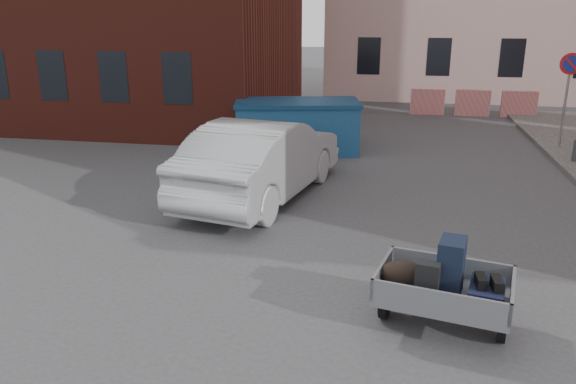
# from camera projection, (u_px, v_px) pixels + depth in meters

# --- Properties ---
(ground) EXTENTS (120.00, 120.00, 0.00)m
(ground) POSITION_uv_depth(u_px,v_px,m) (300.00, 277.00, 8.50)
(ground) COLOR #38383A
(ground) RESTS_ON ground
(far_building) EXTENTS (6.00, 6.00, 8.00)m
(far_building) POSITION_uv_depth(u_px,v_px,m) (15.00, 9.00, 31.45)
(far_building) COLOR maroon
(far_building) RESTS_ON ground
(no_parking_sign) EXTENTS (0.60, 0.09, 2.65)m
(no_parking_sign) POSITION_uv_depth(u_px,v_px,m) (569.00, 80.00, 15.69)
(no_parking_sign) COLOR gray
(no_parking_sign) RESTS_ON sidewalk
(barriers) EXTENTS (4.70, 0.18, 1.00)m
(barriers) POSITION_uv_depth(u_px,v_px,m) (473.00, 103.00, 21.63)
(barriers) COLOR red
(barriers) RESTS_ON ground
(trailer) EXTENTS (1.80, 1.94, 1.20)m
(trailer) POSITION_uv_depth(u_px,v_px,m) (444.00, 285.00, 6.94)
(trailer) COLOR black
(trailer) RESTS_ON ground
(dumpster) EXTENTS (3.78, 2.48, 1.46)m
(dumpster) POSITION_uv_depth(u_px,v_px,m) (297.00, 126.00, 16.01)
(dumpster) COLOR navy
(dumpster) RESTS_ON ground
(silver_car) EXTENTS (2.78, 5.42, 1.70)m
(silver_car) POSITION_uv_depth(u_px,v_px,m) (263.00, 159.00, 11.96)
(silver_car) COLOR #A8ABB0
(silver_car) RESTS_ON ground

